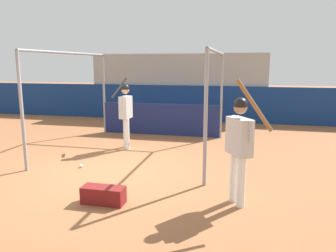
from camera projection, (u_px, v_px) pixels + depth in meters
name	position (u px, v px, depth m)	size (l,w,h in m)	color
ground_plane	(109.00, 174.00, 6.77)	(60.00, 60.00, 0.00)	#935B38
outfield_wall	(176.00, 103.00, 13.06)	(24.00, 0.12, 1.39)	navy
bleacher_section	(182.00, 85.00, 14.14)	(7.05, 2.40, 2.67)	#9E9E99
batting_cage	(153.00, 102.00, 9.49)	(3.87, 4.17, 2.54)	gray
player_batter	(126.00, 110.00, 8.64)	(0.51, 0.88, 1.86)	white
player_waiting	(240.00, 141.00, 5.12)	(0.70, 0.68, 2.04)	white
equipment_bag	(103.00, 195.00, 5.32)	(0.70, 0.28, 0.28)	maroon
baseball	(81.00, 166.00, 7.17)	(0.07, 0.07, 0.07)	white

